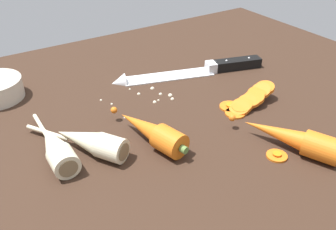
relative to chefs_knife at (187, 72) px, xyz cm
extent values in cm
cube|color=#332116|center=(-14.05, -12.12, -2.65)|extent=(120.00, 90.00, 4.00)
cube|color=silver|center=(-4.03, 1.22, -0.40)|extent=(20.42, 10.02, 0.50)
cone|color=silver|center=(-14.75, 4.48, -0.40)|extent=(4.02, 4.66, 3.96)
cube|color=silver|center=(5.54, -1.68, 0.45)|extent=(2.77, 3.39, 2.20)
cube|color=black|center=(11.76, -3.57, 0.45)|extent=(11.34, 5.88, 2.20)
sphere|color=silver|center=(9.08, -2.76, 1.55)|extent=(0.50, 0.50, 0.50)
sphere|color=silver|center=(14.44, -4.39, 1.55)|extent=(0.50, 0.50, 0.50)
cylinder|color=orange|center=(-18.58, -21.60, 1.45)|extent=(5.22, 5.68, 4.20)
cone|color=orange|center=(-19.95, -15.98, 1.45)|extent=(6.61, 12.19, 3.99)
sphere|color=orange|center=(-21.81, -8.33, 1.45)|extent=(1.20, 1.20, 1.20)
cylinder|color=#5B7F3D|center=(-17.87, -24.53, 1.45)|extent=(1.40, 1.26, 1.20)
cylinder|color=orange|center=(0.19, -35.60, 1.45)|extent=(5.95, 6.55, 4.20)
cone|color=orange|center=(-2.31, -29.71, 1.45)|extent=(8.68, 13.34, 3.99)
sphere|color=orange|center=(-5.72, -21.69, 1.45)|extent=(1.20, 1.20, 1.20)
cylinder|color=beige|center=(-27.01, -18.06, 1.35)|extent=(5.77, 5.92, 4.00)
cone|color=beige|center=(-30.30, -12.77, 1.35)|extent=(7.44, 8.78, 3.80)
cylinder|color=beige|center=(-33.67, -7.35, 0.45)|extent=(5.15, 7.70, 0.70)
cylinder|color=#7A6647|center=(-25.82, -19.97, 1.35)|extent=(2.54, 1.73, 2.80)
cylinder|color=beige|center=(-34.17, -17.03, 1.35)|extent=(4.05, 4.35, 4.00)
cone|color=beige|center=(-34.10, -11.06, 1.35)|extent=(3.89, 7.69, 3.80)
cylinder|color=beige|center=(-34.02, -4.94, 0.45)|extent=(0.80, 8.28, 0.70)
cylinder|color=#7A6647|center=(-34.20, -19.18, 1.35)|extent=(2.80, 0.33, 2.80)
cylinder|color=orange|center=(-2.10, -18.60, -0.30)|extent=(3.75, 3.75, 0.70)
cylinder|color=orange|center=(-0.71, -18.23, -0.06)|extent=(3.94, 3.88, 2.19)
cylinder|color=orange|center=(0.02, -18.07, 0.19)|extent=(3.99, 3.93, 1.93)
cylinder|color=orange|center=(1.50, -17.83, 0.43)|extent=(3.74, 3.67, 2.15)
cylinder|color=orange|center=(2.23, -18.04, 0.68)|extent=(3.87, 3.80, 2.00)
cylinder|color=orange|center=(3.18, -17.95, 0.92)|extent=(3.96, 3.89, 1.95)
cylinder|color=orange|center=(4.54, -17.22, 1.17)|extent=(3.68, 3.60, 1.73)
cylinder|color=orange|center=(5.58, -17.23, 1.41)|extent=(3.85, 3.81, 2.45)
cylinder|color=orange|center=(6.72, -17.07, 1.66)|extent=(3.85, 3.78, 1.97)
cylinder|color=orange|center=(-1.24, -16.31, -0.30)|extent=(4.17, 4.17, 0.70)
cylinder|color=orange|center=(-1.24, -16.31, -0.03)|extent=(1.75, 1.75, 0.16)
cylinder|color=orange|center=(-5.03, -31.73, -0.30)|extent=(3.29, 3.29, 0.70)
cylinder|color=orange|center=(-5.03, -31.73, -0.03)|extent=(1.38, 1.38, 0.16)
sphere|color=beige|center=(-19.83, -2.87, -0.42)|extent=(0.47, 0.47, 0.47)
sphere|color=beige|center=(-19.93, -8.64, -0.42)|extent=(0.46, 0.46, 0.46)
sphere|color=beige|center=(-6.45, 0.71, -0.39)|extent=(0.52, 0.52, 0.52)
sphere|color=beige|center=(-12.46, -6.82, -0.28)|extent=(0.74, 0.74, 0.74)
sphere|color=beige|center=(-13.47, -2.20, -0.32)|extent=(0.66, 0.66, 0.66)
sphere|color=beige|center=(-9.95, -1.66, -0.23)|extent=(0.85, 0.85, 0.85)
sphere|color=beige|center=(-14.26, 0.62, -0.44)|extent=(0.42, 0.42, 0.42)
sphere|color=beige|center=(-9.78, -4.64, -0.31)|extent=(0.68, 0.68, 0.68)
sphere|color=beige|center=(-20.99, -0.39, -0.42)|extent=(0.46, 0.46, 0.46)
sphere|color=beige|center=(-8.40, -6.19, -0.21)|extent=(0.89, 0.89, 0.89)
sphere|color=beige|center=(-11.43, -6.55, -0.43)|extent=(0.45, 0.45, 0.45)
sphere|color=beige|center=(-8.86, -7.64, -0.29)|extent=(0.73, 0.73, 0.73)
sphere|color=beige|center=(-20.83, -5.91, -0.43)|extent=(0.44, 0.44, 0.44)
camera|label=1|loc=(-44.14, -60.97, 35.94)|focal=39.58mm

